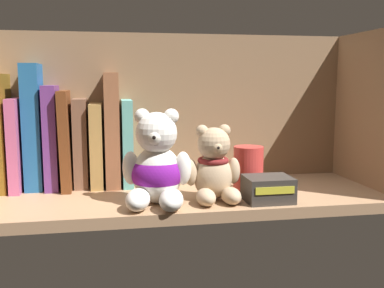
{
  "coord_description": "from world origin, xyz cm",
  "views": [
    {
      "loc": [
        -13.55,
        -80.52,
        23.0
      ],
      "look_at": [
        1.18,
        0.0,
        11.41
      ],
      "focal_mm": 41.42,
      "sensor_mm": 36.0,
      "label": 1
    }
  ],
  "objects_px": {
    "book_3": "(53,137)",
    "teddy_bear_larger": "(157,167)",
    "book_1": "(19,144)",
    "teddy_bear_smaller": "(214,168)",
    "pillar_candle": "(249,169)",
    "book_2": "(34,127)",
    "book_4": "(67,139)",
    "book_5": "(81,143)",
    "book_6": "(97,144)",
    "book_8": "(127,142)",
    "book_0": "(4,132)",
    "small_product_box": "(268,189)",
    "book_7": "(112,130)"
  },
  "relations": [
    {
      "from": "book_0",
      "to": "book_8",
      "type": "relative_size",
      "value": 1.29
    },
    {
      "from": "book_4",
      "to": "small_product_box",
      "type": "relative_size",
      "value": 2.37
    },
    {
      "from": "book_0",
      "to": "teddy_bear_smaller",
      "type": "relative_size",
      "value": 1.66
    },
    {
      "from": "book_2",
      "to": "teddy_bear_smaller",
      "type": "relative_size",
      "value": 1.81
    },
    {
      "from": "book_7",
      "to": "teddy_bear_larger",
      "type": "distance_m",
      "value": 0.19
    },
    {
      "from": "teddy_bear_larger",
      "to": "teddy_bear_smaller",
      "type": "relative_size",
      "value": 1.22
    },
    {
      "from": "book_4",
      "to": "small_product_box",
      "type": "distance_m",
      "value": 0.41
    },
    {
      "from": "book_0",
      "to": "book_3",
      "type": "distance_m",
      "value": 0.09
    },
    {
      "from": "book_0",
      "to": "book_3",
      "type": "height_order",
      "value": "book_0"
    },
    {
      "from": "book_3",
      "to": "book_8",
      "type": "distance_m",
      "value": 0.15
    },
    {
      "from": "book_2",
      "to": "book_1",
      "type": "bearing_deg",
      "value": 180.0
    },
    {
      "from": "book_8",
      "to": "teddy_bear_larger",
      "type": "relative_size",
      "value": 1.06
    },
    {
      "from": "pillar_candle",
      "to": "book_6",
      "type": "bearing_deg",
      "value": 160.13
    },
    {
      "from": "book_1",
      "to": "book_6",
      "type": "relative_size",
      "value": 1.07
    },
    {
      "from": "book_5",
      "to": "teddy_bear_larger",
      "type": "bearing_deg",
      "value": -50.23
    },
    {
      "from": "book_7",
      "to": "small_product_box",
      "type": "xyz_separation_m",
      "value": [
        0.27,
        -0.18,
        -0.09
      ]
    },
    {
      "from": "book_0",
      "to": "small_product_box",
      "type": "distance_m",
      "value": 0.52
    },
    {
      "from": "book_3",
      "to": "small_product_box",
      "type": "height_order",
      "value": "book_3"
    },
    {
      "from": "book_0",
      "to": "teddy_bear_larger",
      "type": "relative_size",
      "value": 1.36
    },
    {
      "from": "book_1",
      "to": "book_8",
      "type": "relative_size",
      "value": 1.03
    },
    {
      "from": "teddy_bear_larger",
      "to": "small_product_box",
      "type": "relative_size",
      "value": 2.03
    },
    {
      "from": "book_8",
      "to": "book_0",
      "type": "bearing_deg",
      "value": 180.0
    },
    {
      "from": "book_1",
      "to": "book_7",
      "type": "height_order",
      "value": "book_7"
    },
    {
      "from": "book_6",
      "to": "book_8",
      "type": "xyz_separation_m",
      "value": [
        0.06,
        0.0,
        0.0
      ]
    },
    {
      "from": "teddy_bear_larger",
      "to": "pillar_candle",
      "type": "bearing_deg",
      "value": 17.75
    },
    {
      "from": "book_3",
      "to": "book_4",
      "type": "relative_size",
      "value": 1.05
    },
    {
      "from": "book_5",
      "to": "book_8",
      "type": "height_order",
      "value": "book_5"
    },
    {
      "from": "book_3",
      "to": "teddy_bear_larger",
      "type": "height_order",
      "value": "book_3"
    },
    {
      "from": "book_3",
      "to": "small_product_box",
      "type": "relative_size",
      "value": 2.5
    },
    {
      "from": "book_6",
      "to": "small_product_box",
      "type": "relative_size",
      "value": 2.06
    },
    {
      "from": "pillar_candle",
      "to": "book_7",
      "type": "bearing_deg",
      "value": 157.93
    },
    {
      "from": "teddy_bear_smaller",
      "to": "pillar_candle",
      "type": "xyz_separation_m",
      "value": [
        0.08,
        0.05,
        -0.01
      ]
    },
    {
      "from": "book_1",
      "to": "small_product_box",
      "type": "distance_m",
      "value": 0.49
    },
    {
      "from": "book_2",
      "to": "book_4",
      "type": "relative_size",
      "value": 1.27
    },
    {
      "from": "book_7",
      "to": "teddy_bear_larger",
      "type": "relative_size",
      "value": 1.38
    },
    {
      "from": "book_4",
      "to": "pillar_candle",
      "type": "height_order",
      "value": "book_4"
    },
    {
      "from": "book_0",
      "to": "book_3",
      "type": "relative_size",
      "value": 1.11
    },
    {
      "from": "book_1",
      "to": "book_3",
      "type": "height_order",
      "value": "book_3"
    },
    {
      "from": "book_7",
      "to": "pillar_candle",
      "type": "distance_m",
      "value": 0.29
    },
    {
      "from": "book_6",
      "to": "teddy_bear_larger",
      "type": "relative_size",
      "value": 1.01
    },
    {
      "from": "book_6",
      "to": "book_2",
      "type": "bearing_deg",
      "value": 180.0
    },
    {
      "from": "book_4",
      "to": "pillar_candle",
      "type": "xyz_separation_m",
      "value": [
        0.35,
        -0.1,
        -0.05
      ]
    },
    {
      "from": "book_1",
      "to": "book_8",
      "type": "bearing_deg",
      "value": 0.0
    },
    {
      "from": "book_0",
      "to": "book_1",
      "type": "height_order",
      "value": "book_0"
    },
    {
      "from": "book_3",
      "to": "teddy_bear_larger",
      "type": "distance_m",
      "value": 0.25
    },
    {
      "from": "book_7",
      "to": "book_2",
      "type": "bearing_deg",
      "value": 180.0
    },
    {
      "from": "book_4",
      "to": "pillar_candle",
      "type": "relative_size",
      "value": 2.23
    },
    {
      "from": "book_2",
      "to": "book_5",
      "type": "bearing_deg",
      "value": 0.0
    },
    {
      "from": "book_2",
      "to": "teddy_bear_smaller",
      "type": "height_order",
      "value": "book_2"
    },
    {
      "from": "teddy_bear_larger",
      "to": "small_product_box",
      "type": "xyz_separation_m",
      "value": [
        0.19,
        -0.02,
        -0.04
      ]
    }
  ]
}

